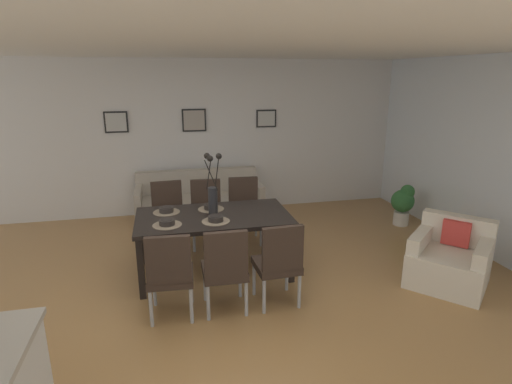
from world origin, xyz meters
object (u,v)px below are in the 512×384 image
dining_chair_near_right (168,212)px  dining_chair_far_left (225,266)px  dining_table (214,221)px  framed_picture_center (194,120)px  bowl_far_left (216,218)px  dining_chair_mid_left (279,260)px  framed_picture_right (266,119)px  bowl_far_right (211,206)px  dining_chair_mid_right (245,207)px  bowl_near_right (166,209)px  armchair (450,260)px  centerpiece_vase (213,192)px  bowl_near_left (167,222)px  sofa (200,204)px  dining_chair_far_right (206,210)px  potted_plant (403,203)px  dining_chair_near_left (170,272)px  framed_picture_left (116,122)px

dining_chair_near_right → dining_chair_far_left: same height
dining_table → dining_chair_far_left: bearing=-90.0°
framed_picture_center → bowl_far_left: bearing=-90.0°
dining_chair_mid_left → framed_picture_right: (0.69, 3.30, 1.09)m
bowl_far_right → framed_picture_right: (1.25, 2.18, 0.82)m
dining_chair_mid_right → dining_chair_far_left: bearing=-107.0°
bowl_near_right → armchair: bearing=-19.1°
dining_table → dining_chair_mid_left: size_ratio=1.96×
centerpiece_vase → bowl_near_right: bearing=157.6°
centerpiece_vase → bowl_near_left: centerpiece_vase is taller
bowl_near_left → framed_picture_right: size_ratio=0.48×
bowl_near_left → armchair: bowl_near_left is taller
dining_table → framed_picture_center: size_ratio=4.53×
bowl_far_left → dining_chair_mid_right: bearing=64.0°
bowl_far_left → sofa: 2.20m
framed_picture_center → armchair: bearing=-51.3°
dining_chair_far_right → bowl_far_left: size_ratio=5.41×
bowl_near_left → bowl_far_left: same height
centerpiece_vase → bowl_near_left: (-0.54, -0.23, -0.24)m
dining_chair_mid_left → bowl_far_left: bearing=129.6°
bowl_near_left → bowl_far_left: 0.54m
dining_table → potted_plant: 3.31m
bowl_far_left → sofa: bearing=90.1°
dining_chair_far_right → armchair: dining_chair_far_right is taller
dining_chair_near_left → bowl_far_right: (0.54, 1.13, 0.27)m
bowl_far_left → armchair: (2.62, -0.64, -0.49)m
dining_chair_near_right → framed_picture_right: bearing=39.7°
bowl_far_left → dining_chair_mid_left: bearing=-50.4°
dining_chair_far_left → bowl_near_right: 1.28m
sofa → potted_plant: size_ratio=3.00×
dining_chair_mid_left → centerpiece_vase: (-0.55, 0.90, 0.51)m
bowl_near_right → dining_chair_far_left: bearing=-64.5°
framed_picture_left → framed_picture_center: framed_picture_center is taller
centerpiece_vase → bowl_near_left: 0.63m
bowl_near_left → framed_picture_right: framed_picture_right is taller
framed_picture_left → framed_picture_right: size_ratio=1.05×
dining_chair_far_right → bowl_far_left: dining_chair_far_right is taller
dining_chair_near_left → framed_picture_left: size_ratio=2.50×
bowl_far_right → sofa: size_ratio=0.08×
dining_chair_far_right → framed_picture_right: 2.23m
dining_chair_near_right → dining_chair_mid_left: size_ratio=1.00×
dining_table → bowl_far_right: (0.00, 0.22, 0.11)m
dining_chair_near_right → framed_picture_center: bearing=70.5°
dining_chair_mid_right → bowl_near_right: (-1.10, -0.70, 0.27)m
dining_chair_near_right → framed_picture_left: bearing=116.4°
dining_chair_far_right → dining_chair_mid_right: bearing=1.2°
dining_chair_mid_right → dining_chair_near_left: bearing=-121.0°
bowl_near_left → framed_picture_left: bearing=105.1°
dining_chair_mid_left → dining_chair_near_left: bearing=-179.7°
dining_chair_near_right → dining_chair_far_left: (0.52, -1.84, 0.00)m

